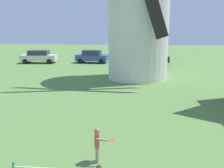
{
  "coord_description": "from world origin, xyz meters",
  "views": [
    {
      "loc": [
        0.59,
        -3.08,
        4.35
      ],
      "look_at": [
        -0.11,
        4.34,
        2.67
      ],
      "focal_mm": 40.83,
      "sensor_mm": 36.0,
      "label": 1
    }
  ],
  "objects_px": {
    "parked_car_black": "(150,58)",
    "windmill": "(139,2)",
    "parked_car_cream": "(39,56)",
    "parked_car_blue": "(92,56)",
    "player_far": "(98,143)"
  },
  "relations": [
    {
      "from": "parked_car_cream",
      "to": "windmill",
      "type": "bearing_deg",
      "value": -34.6
    },
    {
      "from": "parked_car_cream",
      "to": "parked_car_black",
      "type": "relative_size",
      "value": 0.97
    },
    {
      "from": "parked_car_blue",
      "to": "parked_car_black",
      "type": "relative_size",
      "value": 0.88
    },
    {
      "from": "parked_car_cream",
      "to": "parked_car_black",
      "type": "distance_m",
      "value": 13.4
    },
    {
      "from": "windmill",
      "to": "parked_car_black",
      "type": "relative_size",
      "value": 3.12
    },
    {
      "from": "windmill",
      "to": "parked_car_cream",
      "type": "height_order",
      "value": "windmill"
    },
    {
      "from": "parked_car_cream",
      "to": "parked_car_blue",
      "type": "height_order",
      "value": "same"
    },
    {
      "from": "windmill",
      "to": "parked_car_black",
      "type": "distance_m",
      "value": 10.07
    },
    {
      "from": "player_far",
      "to": "parked_car_cream",
      "type": "height_order",
      "value": "parked_car_cream"
    },
    {
      "from": "parked_car_blue",
      "to": "parked_car_cream",
      "type": "bearing_deg",
      "value": -172.62
    },
    {
      "from": "parked_car_blue",
      "to": "parked_car_black",
      "type": "distance_m",
      "value": 7.04
    },
    {
      "from": "parked_car_blue",
      "to": "parked_car_black",
      "type": "bearing_deg",
      "value": -6.02
    },
    {
      "from": "parked_car_black",
      "to": "windmill",
      "type": "bearing_deg",
      "value": -100.03
    },
    {
      "from": "player_far",
      "to": "parked_car_cream",
      "type": "xyz_separation_m",
      "value": [
        -10.61,
        22.43,
        0.13
      ]
    },
    {
      "from": "parked_car_blue",
      "to": "windmill",
      "type": "bearing_deg",
      "value": -58.61
    }
  ]
}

